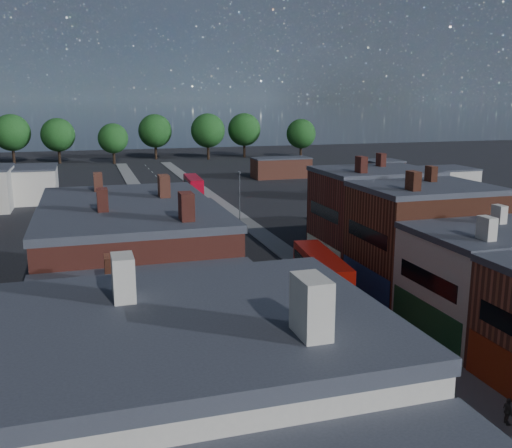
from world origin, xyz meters
TOP-DOWN VIEW (x-y plane):
  - pavement_west at (-6.50, 50.00)m, footprint 3.00×200.00m
  - pavement_east at (6.50, 50.00)m, footprint 3.00×200.00m
  - terrace_west at (-14.00, 0.00)m, footprint 12.00×80.00m
  - lamp_post_2 at (-5.20, 30.00)m, footprint 0.25×0.70m
  - lamp_post_3 at (5.20, 60.00)m, footprint 0.25×0.70m
  - bus_0 at (-2.68, 11.52)m, footprint 2.96×10.45m
  - bus_1 at (3.50, 24.98)m, footprint 3.69×11.26m
  - bus_2 at (2.37, 82.42)m, footprint 3.07×10.66m
  - car_2 at (-1.20, 45.06)m, footprint 1.86×3.90m
  - car_3 at (1.23, 49.51)m, footprint 1.99×4.77m
  - ped_1 at (-5.30, 11.80)m, footprint 0.91×0.51m
  - ped_3 at (5.86, 3.06)m, footprint 0.65×1.04m

SIDE VIEW (x-z plane):
  - pavement_west at x=-6.50m, z-range 0.00..0.12m
  - pavement_east at x=6.50m, z-range 0.00..0.12m
  - car_2 at x=-1.20m, z-range 0.00..1.07m
  - car_3 at x=1.23m, z-range 0.00..1.38m
  - ped_3 at x=5.86m, z-range 0.12..1.76m
  - ped_1 at x=-5.30m, z-range 0.12..1.98m
  - bus_0 at x=-2.68m, z-range 0.18..4.65m
  - bus_2 at x=2.37m, z-range 0.18..4.74m
  - bus_1 at x=3.50m, z-range 0.19..4.96m
  - lamp_post_2 at x=-5.20m, z-range 0.64..8.77m
  - lamp_post_3 at x=5.20m, z-range 0.64..8.77m
  - terrace_west at x=-14.00m, z-range 0.00..11.69m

